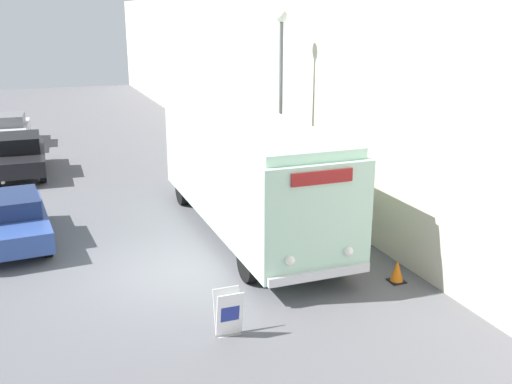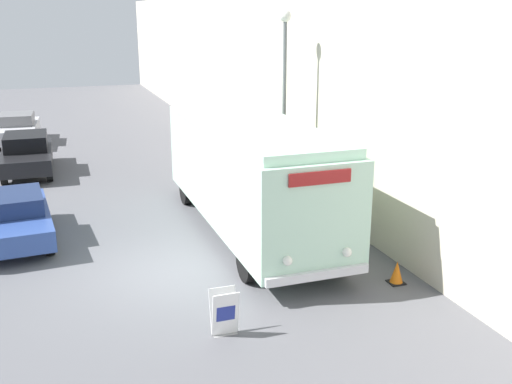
{
  "view_description": "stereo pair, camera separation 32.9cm",
  "coord_description": "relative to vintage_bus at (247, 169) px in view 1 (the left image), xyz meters",
  "views": [
    {
      "loc": [
        -2.7,
        -13.15,
        6.06
      ],
      "look_at": [
        2.22,
        -0.16,
        1.88
      ],
      "focal_mm": 42.0,
      "sensor_mm": 36.0,
      "label": 1
    },
    {
      "loc": [
        -2.39,
        -13.26,
        6.06
      ],
      "look_at": [
        2.22,
        -0.16,
        1.88
      ],
      "focal_mm": 42.0,
      "sensor_mm": 36.0,
      "label": 2
    }
  ],
  "objects": [
    {
      "name": "streetlamp",
      "position": [
        1.77,
        1.84,
        2.17
      ],
      "size": [
        0.36,
        0.36,
        6.13
      ],
      "color": "#595E60",
      "rests_on": "ground_plane"
    },
    {
      "name": "traffic_cone",
      "position": [
        2.11,
        -4.42,
        -1.57
      ],
      "size": [
        0.36,
        0.36,
        0.54
      ],
      "color": "black",
      "rests_on": "ground_plane"
    },
    {
      "name": "building_wall_right",
      "position": [
        2.93,
        7.89,
        1.63
      ],
      "size": [
        0.3,
        60.0,
        6.92
      ],
      "color": "beige",
      "rests_on": "ground_plane"
    },
    {
      "name": "parked_car_far",
      "position": [
        -6.59,
        14.99,
        -1.1
      ],
      "size": [
        2.03,
        4.35,
        1.44
      ],
      "rotation": [
        0.0,
        0.0,
        -0.06
      ],
      "color": "black",
      "rests_on": "ground_plane"
    },
    {
      "name": "parked_car_near",
      "position": [
        -6.36,
        1.39,
        -1.15
      ],
      "size": [
        2.15,
        4.21,
        1.34
      ],
      "rotation": [
        0.0,
        0.0,
        0.06
      ],
      "color": "black",
      "rests_on": "ground_plane"
    },
    {
      "name": "parked_car_mid",
      "position": [
        -6.09,
        9.09,
        -1.05
      ],
      "size": [
        1.93,
        4.55,
        1.53
      ],
      "rotation": [
        0.0,
        0.0,
        -0.02
      ],
      "color": "black",
      "rests_on": "ground_plane"
    },
    {
      "name": "ground_plane",
      "position": [
        -2.82,
        -2.11,
        -1.83
      ],
      "size": [
        80.0,
        80.0,
        0.0
      ],
      "primitive_type": "plane",
      "color": "#56565B"
    },
    {
      "name": "sign_board",
      "position": [
        -2.32,
        -5.31,
        -1.38
      ],
      "size": [
        0.53,
        0.35,
        0.94
      ],
      "color": "gray",
      "rests_on": "ground_plane"
    },
    {
      "name": "vintage_bus",
      "position": [
        0.0,
        0.0,
        0.0
      ],
      "size": [
        2.56,
        9.23,
        3.27
      ],
      "color": "black",
      "rests_on": "ground_plane"
    }
  ]
}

